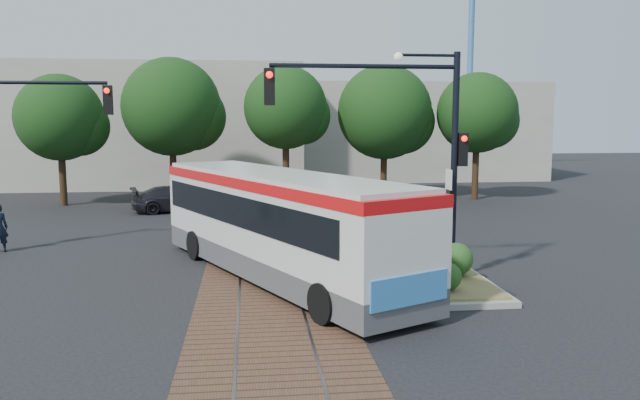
{
  "coord_description": "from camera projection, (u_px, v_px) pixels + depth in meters",
  "views": [
    {
      "loc": [
        -0.45,
        -17.22,
        4.44
      ],
      "look_at": [
        2.02,
        4.44,
        1.6
      ],
      "focal_mm": 35.0,
      "sensor_mm": 36.0,
      "label": 1
    }
  ],
  "objects": [
    {
      "name": "tree_row",
      "position": [
        280.0,
        111.0,
        33.27
      ],
      "size": [
        26.4,
        5.6,
        7.67
      ],
      "color": "#382314",
      "rests_on": "ground"
    },
    {
      "name": "warehouses",
      "position": [
        248.0,
        128.0,
        45.36
      ],
      "size": [
        40.0,
        13.0,
        8.0
      ],
      "color": "#ADA899",
      "rests_on": "ground"
    },
    {
      "name": "trackbed",
      "position": [
        264.0,
        248.0,
        21.53
      ],
      "size": [
        3.6,
        40.0,
        0.02
      ],
      "color": "#503624",
      "rests_on": "ground"
    },
    {
      "name": "traffic_island",
      "position": [
        443.0,
        269.0,
        17.2
      ],
      "size": [
        2.2,
        5.2,
        1.13
      ],
      "color": "gray",
      "rests_on": "ground"
    },
    {
      "name": "crane",
      "position": [
        471.0,
        41.0,
        51.7
      ],
      "size": [
        8.0,
        0.5,
        18.0
      ],
      "color": "#3F72B2",
      "rests_on": "ground"
    },
    {
      "name": "parked_car",
      "position": [
        177.0,
        199.0,
        30.02
      ],
      "size": [
        4.58,
        2.73,
        1.24
      ],
      "primitive_type": "imported",
      "rotation": [
        0.0,
        0.0,
        1.82
      ],
      "color": "black",
      "rests_on": "ground"
    },
    {
      "name": "ground",
      "position": [
        267.0,
        277.0,
        17.59
      ],
      "size": [
        120.0,
        120.0,
        0.0
      ],
      "primitive_type": "plane",
      "color": "black",
      "rests_on": "ground"
    },
    {
      "name": "signal_pole_main",
      "position": [
        411.0,
        130.0,
        16.69
      ],
      "size": [
        5.49,
        0.46,
        6.0
      ],
      "color": "black",
      "rests_on": "ground"
    },
    {
      "name": "signal_pole_left",
      "position": [
        2.0,
        137.0,
        20.09
      ],
      "size": [
        4.99,
        0.34,
        6.0
      ],
      "color": "black",
      "rests_on": "ground"
    },
    {
      "name": "city_bus",
      "position": [
        278.0,
        220.0,
        17.31
      ],
      "size": [
        6.99,
        10.98,
        2.97
      ],
      "rotation": [
        0.0,
        0.0,
        0.46
      ],
      "color": "#464649",
      "rests_on": "ground"
    }
  ]
}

